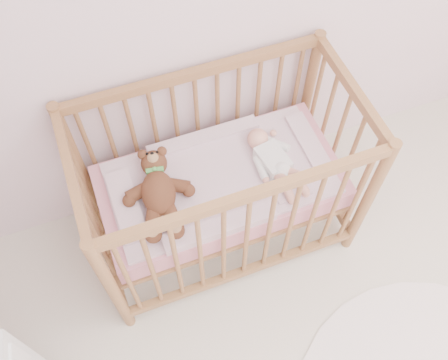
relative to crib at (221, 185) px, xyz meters
name	(u,v)px	position (x,y,z in m)	size (l,w,h in m)	color
crib	(221,185)	(0.00, 0.00, 0.00)	(1.36, 0.76, 1.00)	#9D6D42
mattress	(221,186)	(0.00, 0.00, -0.01)	(1.22, 0.62, 0.13)	pink
blanket	(220,178)	(0.00, 0.00, 0.06)	(1.10, 0.58, 0.06)	pink
baby	(273,157)	(0.27, -0.02, 0.14)	(0.23, 0.48, 0.12)	white
teddy_bear	(158,192)	(-0.32, -0.02, 0.15)	(0.36, 0.51, 0.14)	brown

